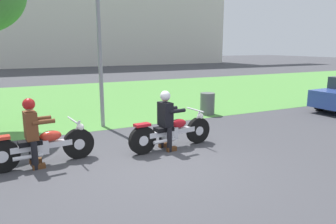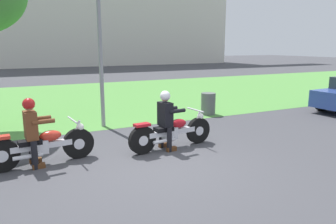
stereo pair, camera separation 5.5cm
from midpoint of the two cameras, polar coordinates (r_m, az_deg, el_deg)
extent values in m
plane|color=#424247|center=(6.61, -2.22, -9.58)|extent=(120.00, 120.00, 0.00)
cube|color=#549342|center=(15.24, -16.59, 2.23)|extent=(60.00, 12.00, 0.01)
cylinder|color=black|center=(8.02, 5.22, -3.32)|extent=(0.66, 0.19, 0.65)
cylinder|color=silver|center=(8.02, 5.22, -3.32)|extent=(0.24, 0.16, 0.23)
cylinder|color=black|center=(7.20, -4.85, -5.07)|extent=(0.66, 0.19, 0.65)
cylinder|color=silver|center=(7.20, -4.85, -5.07)|extent=(0.24, 0.16, 0.23)
cube|color=silver|center=(7.56, 0.46, -3.58)|extent=(1.27, 0.27, 0.12)
cube|color=silver|center=(7.54, 0.14, -3.78)|extent=(0.34, 0.27, 0.28)
ellipsoid|color=#B2141E|center=(7.61, 1.61, -2.08)|extent=(0.46, 0.28, 0.22)
cube|color=black|center=(7.42, -0.97, -3.08)|extent=(0.46, 0.28, 0.10)
cube|color=#B2141E|center=(7.10, -4.90, -2.33)|extent=(0.38, 0.24, 0.06)
cylinder|color=silver|center=(7.93, 4.97, -1.62)|extent=(0.26, 0.08, 0.53)
cylinder|color=silver|center=(7.83, 4.72, 0.39)|extent=(0.10, 0.66, 0.04)
sphere|color=white|center=(7.97, 5.61, -0.76)|extent=(0.16, 0.16, 0.16)
cylinder|color=silver|center=(7.33, -0.92, -5.21)|extent=(0.56, 0.14, 0.08)
cylinder|color=black|center=(7.64, -1.41, -4.32)|extent=(0.12, 0.12, 0.58)
cube|color=#593319|center=(7.74, -1.02, -5.94)|extent=(0.25, 0.12, 0.10)
cylinder|color=black|center=(7.35, 0.04, -4.98)|extent=(0.12, 0.12, 0.58)
cube|color=#593319|center=(7.45, 0.43, -6.66)|extent=(0.25, 0.12, 0.10)
cube|color=black|center=(7.36, -0.71, -0.40)|extent=(0.26, 0.40, 0.56)
cylinder|color=black|center=(7.59, 0.03, 0.61)|extent=(0.43, 0.13, 0.09)
cylinder|color=black|center=(7.31, 1.46, 0.17)|extent=(0.43, 0.13, 0.09)
sphere|color=#D8A884|center=(7.28, -0.72, 2.68)|extent=(0.20, 0.20, 0.20)
sphere|color=silver|center=(7.28, -0.72, 2.91)|extent=(0.24, 0.24, 0.24)
cylinder|color=black|center=(7.19, -15.99, -5.48)|extent=(0.67, 0.19, 0.66)
cylinder|color=silver|center=(7.19, -15.99, -5.48)|extent=(0.25, 0.16, 0.23)
cylinder|color=black|center=(6.95, -27.95, -7.02)|extent=(0.67, 0.19, 0.66)
cylinder|color=silver|center=(6.95, -27.95, -7.02)|extent=(0.25, 0.16, 0.23)
cube|color=silver|center=(7.01, -21.91, -5.64)|extent=(1.20, 0.26, 0.12)
cube|color=silver|center=(7.01, -22.30, -5.85)|extent=(0.34, 0.27, 0.28)
ellipsoid|color=red|center=(6.99, -20.58, -4.05)|extent=(0.46, 0.28, 0.22)
cube|color=black|center=(6.95, -23.76, -5.08)|extent=(0.46, 0.28, 0.10)
cylinder|color=silver|center=(7.10, -16.49, -3.60)|extent=(0.26, 0.08, 0.53)
cylinder|color=silver|center=(7.02, -17.02, -1.37)|extent=(0.10, 0.66, 0.04)
sphere|color=white|center=(7.11, -15.69, -2.64)|extent=(0.16, 0.16, 0.16)
cylinder|color=silver|center=(6.88, -24.07, -7.38)|extent=(0.56, 0.14, 0.08)
cylinder|color=black|center=(7.19, -23.52, -6.36)|extent=(0.12, 0.12, 0.58)
cube|color=#593319|center=(7.27, -22.90, -8.11)|extent=(0.25, 0.12, 0.10)
cylinder|color=black|center=(6.85, -23.04, -7.20)|extent=(0.12, 0.12, 0.58)
cube|color=#593319|center=(6.93, -22.39, -9.03)|extent=(0.25, 0.12, 0.10)
cube|color=brown|center=(6.87, -23.67, -2.24)|extent=(0.26, 0.40, 0.56)
cylinder|color=brown|center=(7.05, -22.18, -1.11)|extent=(0.43, 0.13, 0.09)
cylinder|color=brown|center=(6.72, -21.65, -1.67)|extent=(0.43, 0.13, 0.09)
sphere|color=tan|center=(6.79, -23.95, 1.04)|extent=(0.20, 0.20, 0.20)
sphere|color=#B21919|center=(6.78, -23.97, 1.29)|extent=(0.24, 0.24, 0.24)
cylinder|color=gray|center=(9.61, -12.43, 13.09)|extent=(0.12, 0.12, 5.34)
cylinder|color=#595E5B|center=(11.40, 6.95, 1.49)|extent=(0.51, 0.51, 0.77)
cylinder|color=black|center=(13.33, 25.64, 1.62)|extent=(0.65, 0.24, 0.64)
camera|label=1|loc=(0.03, -90.21, -0.04)|focal=33.91mm
camera|label=2|loc=(0.03, 89.79, 0.04)|focal=33.91mm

